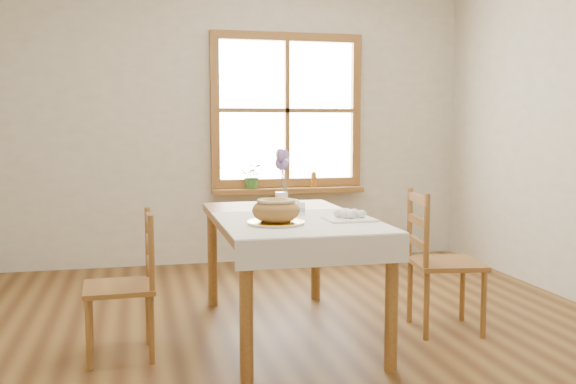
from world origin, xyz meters
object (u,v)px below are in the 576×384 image
bread_plate (276,223)px  chair_left (119,285)px  dining_table (288,229)px  chair_right (446,261)px  flower_vase (282,200)px

bread_plate → chair_left: bearing=167.5°
bread_plate → dining_table: bearing=67.1°
chair_right → dining_table: bearing=88.5°
chair_left → chair_right: (2.02, 0.01, 0.04)m
chair_left → flower_vase: flower_vase is taller
chair_left → bread_plate: size_ratio=2.66×
chair_left → chair_right: chair_right is taller
chair_right → flower_vase: bearing=66.7°
chair_right → flower_vase: size_ratio=9.30×
dining_table → chair_right: chair_right is taller
dining_table → chair_right: 1.03m
dining_table → bread_plate: bearing=-112.9°
dining_table → chair_right: size_ratio=1.77×
chair_left → bread_plate: 0.95m
dining_table → flower_vase: (0.05, 0.41, 0.13)m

